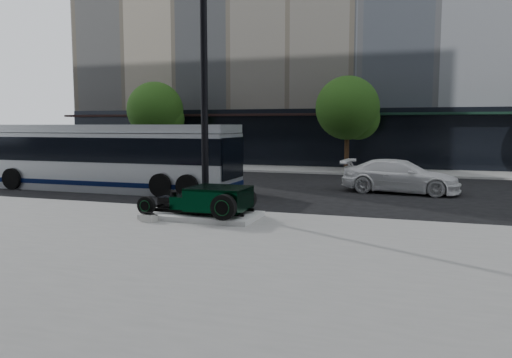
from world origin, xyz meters
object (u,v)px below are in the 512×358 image
(lamppost, at_px, (204,102))
(transit_bus, at_px, (108,157))
(hot_rod, at_px, (212,199))
(white_sedan, at_px, (400,176))

(lamppost, relative_size, transit_bus, 0.63)
(hot_rod, bearing_deg, transit_bus, 143.68)
(hot_rod, relative_size, lamppost, 0.42)
(transit_bus, relative_size, white_sedan, 2.46)
(transit_bus, xyz_separation_m, white_sedan, (12.52, 3.13, -0.77))
(hot_rod, height_order, transit_bus, transit_bus)
(hot_rod, distance_m, white_sedan, 9.99)
(transit_bus, bearing_deg, hot_rod, -36.32)
(lamppost, bearing_deg, hot_rod, -58.59)
(lamppost, distance_m, white_sedan, 9.76)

